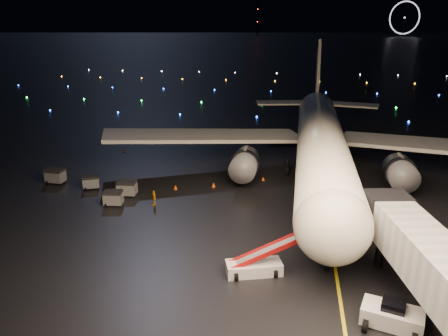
{
  "coord_description": "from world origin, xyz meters",
  "views": [
    {
      "loc": [
        8.01,
        -29.8,
        19.02
      ],
      "look_at": [
        1.22,
        12.0,
        5.0
      ],
      "focal_mm": 35.0,
      "sensor_mm": 36.0,
      "label": 1
    }
  ],
  "objects_px": {
    "pushback_tug": "(393,314)",
    "baggage_cart_3": "(91,182)",
    "baggage_cart_2": "(55,176)",
    "baggage_cart_0": "(113,198)",
    "crew_c": "(154,198)",
    "baggage_cart_1": "(127,188)",
    "airliner": "(322,112)",
    "belt_loader": "(254,256)"
  },
  "relations": [
    {
      "from": "pushback_tug",
      "to": "crew_c",
      "type": "relative_size",
      "value": 2.27
    },
    {
      "from": "belt_loader",
      "to": "baggage_cart_2",
      "type": "bearing_deg",
      "value": 130.54
    },
    {
      "from": "baggage_cart_2",
      "to": "baggage_cart_0",
      "type": "bearing_deg",
      "value": -25.64
    },
    {
      "from": "baggage_cart_0",
      "to": "baggage_cart_2",
      "type": "height_order",
      "value": "baggage_cart_2"
    },
    {
      "from": "baggage_cart_3",
      "to": "airliner",
      "type": "bearing_deg",
      "value": -1.78
    },
    {
      "from": "airliner",
      "to": "baggage_cart_3",
      "type": "bearing_deg",
      "value": -157.65
    },
    {
      "from": "baggage_cart_1",
      "to": "baggage_cart_3",
      "type": "bearing_deg",
      "value": 160.48
    },
    {
      "from": "baggage_cart_3",
      "to": "baggage_cart_0",
      "type": "bearing_deg",
      "value": -66.85
    },
    {
      "from": "crew_c",
      "to": "belt_loader",
      "type": "bearing_deg",
      "value": 18.55
    },
    {
      "from": "baggage_cart_0",
      "to": "baggage_cart_1",
      "type": "height_order",
      "value": "baggage_cart_1"
    },
    {
      "from": "baggage_cart_2",
      "to": "baggage_cart_1",
      "type": "bearing_deg",
      "value": -10.61
    },
    {
      "from": "crew_c",
      "to": "baggage_cart_2",
      "type": "bearing_deg",
      "value": -135.38
    },
    {
      "from": "crew_c",
      "to": "baggage_cart_0",
      "type": "distance_m",
      "value": 4.47
    },
    {
      "from": "baggage_cart_1",
      "to": "baggage_cart_2",
      "type": "relative_size",
      "value": 0.98
    },
    {
      "from": "pushback_tug",
      "to": "crew_c",
      "type": "distance_m",
      "value": 27.58
    },
    {
      "from": "pushback_tug",
      "to": "baggage_cart_1",
      "type": "relative_size",
      "value": 1.84
    },
    {
      "from": "airliner",
      "to": "baggage_cart_0",
      "type": "xyz_separation_m",
      "value": [
        -22.68,
        -15.34,
        -7.38
      ]
    },
    {
      "from": "belt_loader",
      "to": "pushback_tug",
      "type": "bearing_deg",
      "value": -44.02
    },
    {
      "from": "crew_c",
      "to": "baggage_cart_1",
      "type": "xyz_separation_m",
      "value": [
        -3.97,
        2.24,
        0.04
      ]
    },
    {
      "from": "baggage_cart_1",
      "to": "baggage_cart_3",
      "type": "xyz_separation_m",
      "value": [
        -5.17,
        1.53,
        -0.09
      ]
    },
    {
      "from": "pushback_tug",
      "to": "baggage_cart_1",
      "type": "height_order",
      "value": "pushback_tug"
    },
    {
      "from": "pushback_tug",
      "to": "baggage_cart_2",
      "type": "distance_m",
      "value": 42.21
    },
    {
      "from": "airliner",
      "to": "baggage_cart_2",
      "type": "height_order",
      "value": "airliner"
    },
    {
      "from": "airliner",
      "to": "baggage_cart_0",
      "type": "height_order",
      "value": "airliner"
    },
    {
      "from": "pushback_tug",
      "to": "baggage_cart_2",
      "type": "relative_size",
      "value": 1.79
    },
    {
      "from": "baggage_cart_2",
      "to": "pushback_tug",
      "type": "bearing_deg",
      "value": -27.64
    },
    {
      "from": "baggage_cart_1",
      "to": "baggage_cart_3",
      "type": "distance_m",
      "value": 5.39
    },
    {
      "from": "baggage_cart_2",
      "to": "baggage_cart_3",
      "type": "height_order",
      "value": "baggage_cart_2"
    },
    {
      "from": "pushback_tug",
      "to": "baggage_cart_2",
      "type": "xyz_separation_m",
      "value": [
        -36.17,
        21.76,
        -0.0
      ]
    },
    {
      "from": "baggage_cart_2",
      "to": "crew_c",
      "type": "bearing_deg",
      "value": -15.2
    },
    {
      "from": "belt_loader",
      "to": "crew_c",
      "type": "xyz_separation_m",
      "value": [
        -12.17,
        12.03,
        -0.71
      ]
    },
    {
      "from": "pushback_tug",
      "to": "baggage_cart_3",
      "type": "xyz_separation_m",
      "value": [
        -30.92,
        20.69,
        -0.12
      ]
    },
    {
      "from": "baggage_cart_1",
      "to": "baggage_cart_2",
      "type": "distance_m",
      "value": 10.74
    },
    {
      "from": "belt_loader",
      "to": "baggage_cart_3",
      "type": "height_order",
      "value": "belt_loader"
    },
    {
      "from": "pushback_tug",
      "to": "baggage_cart_0",
      "type": "xyz_separation_m",
      "value": [
        -26.19,
        16.22,
        -0.09
      ]
    },
    {
      "from": "baggage_cart_0",
      "to": "baggage_cart_2",
      "type": "relative_size",
      "value": 0.91
    },
    {
      "from": "belt_loader",
      "to": "baggage_cart_2",
      "type": "distance_m",
      "value": 31.47
    },
    {
      "from": "pushback_tug",
      "to": "baggage_cart_0",
      "type": "distance_m",
      "value": 30.81
    },
    {
      "from": "airliner",
      "to": "baggage_cart_1",
      "type": "relative_size",
      "value": 27.41
    },
    {
      "from": "pushback_tug",
      "to": "baggage_cart_3",
      "type": "bearing_deg",
      "value": 163.09
    },
    {
      "from": "baggage_cart_0",
      "to": "baggage_cart_1",
      "type": "bearing_deg",
      "value": 74.81
    },
    {
      "from": "baggage_cart_0",
      "to": "baggage_cart_3",
      "type": "bearing_deg",
      "value": 130.0
    }
  ]
}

